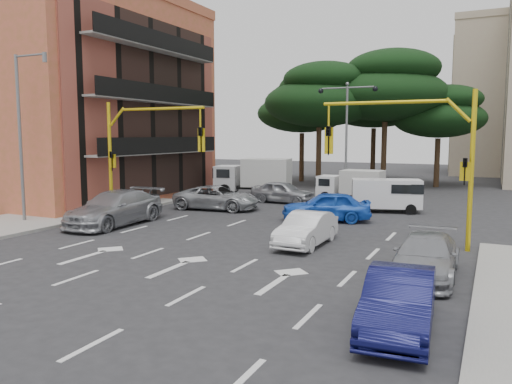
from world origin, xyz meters
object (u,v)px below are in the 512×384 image
Objects in this scene: signal_mast_left at (137,144)px; car_white_hatch at (306,229)px; car_silver_wagon at (115,208)px; car_silver_cross_a at (217,198)px; street_lamp_center at (347,119)px; car_navy_parked at (399,301)px; car_silver_parked at (426,256)px; car_silver_cross_b at (283,192)px; street_lamp_left at (23,127)px; box_truck_a at (253,177)px; signal_mast_right at (421,147)px; box_truck_b at (351,186)px; van_white at (386,195)px; car_blue_compact at (326,206)px.

car_white_hatch is at bearing -9.99° from signal_mast_left.
car_silver_wagon is 6.79m from car_silver_cross_a.
car_navy_parked is (7.60, -22.94, -4.75)m from street_lamp_center.
car_silver_parked is (14.40, -4.31, -3.23)m from signal_mast_left.
car_silver_cross_b reaches higher than car_navy_parked.
box_truck_a is at bearing 71.21° from street_lamp_left.
signal_mast_right reaches higher than box_truck_b.
street_lamp_left reaches higher than car_white_hatch.
signal_mast_right is 1.59× the size of van_white.
signal_mast_right is 13.81m from car_silver_cross_b.
box_truck_b is (6.19, 6.61, 0.35)m from car_silver_cross_a.
box_truck_b reaches higher than car_silver_parked.
car_silver_cross_b is at bearing -139.24° from box_truck_a.
box_truck_b is at bearing 56.22° from signal_mast_left.
box_truck_b is at bearing 50.02° from street_lamp_left.
signal_mast_right is at bearing -118.97° from car_silver_cross_a.
street_lamp_center is 17.63m from car_silver_wagon.
car_silver_parked is at bearing -132.34° from car_silver_cross_a.
car_silver_cross_a is 9.06m from box_truck_b.
signal_mast_right reaches higher than car_silver_cross_a.
box_truck_b is (7.19, -0.34, -0.29)m from box_truck_a.
car_silver_cross_b is 21.07m from car_navy_parked.
box_truck_b is (7.80, 11.67, -2.84)m from signal_mast_left.
signal_mast_left reaches higher than box_truck_b.
car_blue_compact is at bearing 109.63° from car_navy_parked.
van_white reaches higher than car_blue_compact.
car_navy_parked is 25.08m from box_truck_a.
signal_mast_right is 13.34m from box_truck_b.
car_silver_wagon is 1.14× the size of car_silver_cross_a.
van_white is 4.37m from box_truck_b.
box_truck_b is (-6.60, 20.60, 0.37)m from car_navy_parked.
van_white is at bearing 40.23° from car_silver_wagon.
car_white_hatch is at bearing 150.22° from car_silver_parked.
box_truck_a is at bearing 118.78° from car_navy_parked.
car_white_hatch is at bearing 5.27° from street_lamp_left.
van_white is (9.09, 3.34, 0.25)m from car_silver_cross_a.
car_blue_compact reaches higher than car_silver_parked.
street_lamp_left is 1.94× the size of car_silver_cross_b.
car_silver_cross_a is (-11.99, 5.06, -3.19)m from signal_mast_right.
car_navy_parked is 0.76× the size of box_truck_a.
van_white is (-2.90, 8.40, -2.94)m from signal_mast_right.
car_silver_cross_a is (1.91, 6.52, -0.13)m from car_silver_wagon.
car_silver_cross_a is 1.32× the size of van_white.
street_lamp_left is at bearing 142.06° from box_truck_b.
signal_mast_left is 1.59× the size of van_white.
signal_mast_left reaches higher than car_silver_cross_a.
box_truck_a is 7.20m from box_truck_b.
street_lamp_center reaches higher than car_white_hatch.
street_lamp_center reaches higher than van_white.
car_silver_cross_a is at bearing -86.39° from van_white.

